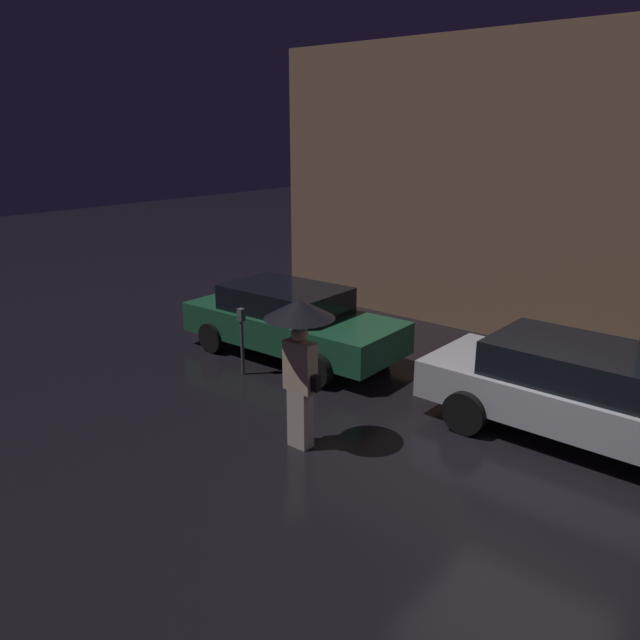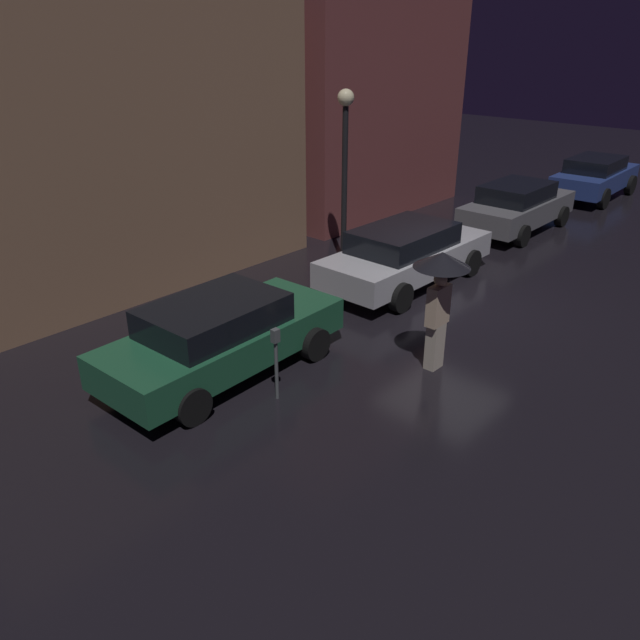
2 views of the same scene
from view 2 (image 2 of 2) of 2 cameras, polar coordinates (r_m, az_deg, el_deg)
name	(u,v)px [view 2 (image 2 of 2)]	position (r m, az deg, el deg)	size (l,w,h in m)	color
ground_plane	(452,303)	(13.92, 11.94, 1.52)	(60.00, 60.00, 0.00)	black
building_facade_left	(110,149)	(14.84, -18.61, 14.63)	(9.27, 3.00, 6.13)	#8C664C
building_facade_right	(365,49)	(20.57, 4.14, 23.50)	(7.02, 3.00, 9.80)	brown
parked_car_green	(221,335)	(10.72, -9.00, -1.34)	(4.46, 1.95, 1.37)	#1E5638
parked_car_silver	(406,253)	(14.59, 7.86, 6.06)	(4.70, 1.97, 1.40)	#B7B7BF
parked_car_grey	(517,206)	(19.43, 17.57, 9.91)	(4.28, 1.90, 1.41)	slate
parked_car_blue	(595,176)	(24.43, 23.84, 11.95)	(4.34, 1.89, 1.42)	navy
pedestrian_with_umbrella	(440,283)	(10.57, 10.94, 3.37)	(0.95, 0.95, 2.14)	beige
parking_meter	(276,356)	(9.83, -4.04, -3.33)	(0.12, 0.10, 1.24)	#4C5154
street_lamp_near	(345,149)	(15.43, 2.30, 15.39)	(0.39, 0.39, 4.20)	black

